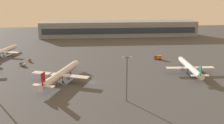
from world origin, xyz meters
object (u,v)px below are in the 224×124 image
(airplane_mid_apron, at_px, (190,67))
(pushback_tug, at_px, (30,60))
(airplane_near_gate, at_px, (3,51))
(apron_light_east, at_px, (127,76))
(baggage_tractor, at_px, (22,64))
(catering_truck, at_px, (158,57))
(airplane_far_stand, at_px, (60,74))

(airplane_mid_apron, relative_size, pushback_tug, 10.95)
(airplane_near_gate, distance_m, apron_light_east, 124.00)
(airplane_near_gate, bearing_deg, baggage_tractor, -35.82)
(catering_truck, bearing_deg, airplane_mid_apron, -136.38)
(airplane_far_stand, height_order, catering_truck, airplane_far_stand)
(airplane_far_stand, distance_m, baggage_tractor, 43.49)
(airplane_far_stand, bearing_deg, airplane_mid_apron, 26.41)
(airplane_far_stand, distance_m, airplane_mid_apron, 80.36)
(pushback_tug, height_order, baggage_tractor, baggage_tractor)
(airplane_mid_apron, height_order, pushback_tug, airplane_mid_apron)
(pushback_tug, relative_size, apron_light_east, 0.16)
(pushback_tug, xyz_separation_m, apron_light_east, (62.09, -69.08, 11.88))
(airplane_far_stand, xyz_separation_m, apron_light_east, (34.56, -28.07, 8.60))
(baggage_tractor, height_order, apron_light_east, apron_light_east)
(airplane_far_stand, distance_m, catering_truck, 79.08)
(pushback_tug, distance_m, apron_light_east, 93.64)
(airplane_far_stand, height_order, apron_light_east, apron_light_east)
(airplane_far_stand, relative_size, baggage_tractor, 9.64)
(airplane_near_gate, relative_size, baggage_tractor, 7.94)
(airplane_far_stand, bearing_deg, baggage_tractor, 153.84)
(airplane_far_stand, relative_size, pushback_tug, 12.18)
(airplane_near_gate, bearing_deg, catering_truck, 6.55)
(airplane_near_gate, bearing_deg, airplane_mid_apron, -5.50)
(pushback_tug, bearing_deg, airplane_far_stand, 95.97)
(baggage_tractor, bearing_deg, airplane_far_stand, -99.85)
(airplane_mid_apron, height_order, catering_truck, airplane_mid_apron)
(airplane_mid_apron, relative_size, baggage_tractor, 8.67)
(catering_truck, bearing_deg, apron_light_east, 177.03)
(airplane_far_stand, height_order, baggage_tractor, airplane_far_stand)
(catering_truck, relative_size, baggage_tractor, 1.36)
(airplane_mid_apron, bearing_deg, pushback_tug, 164.81)
(airplane_mid_apron, relative_size, catering_truck, 6.37)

